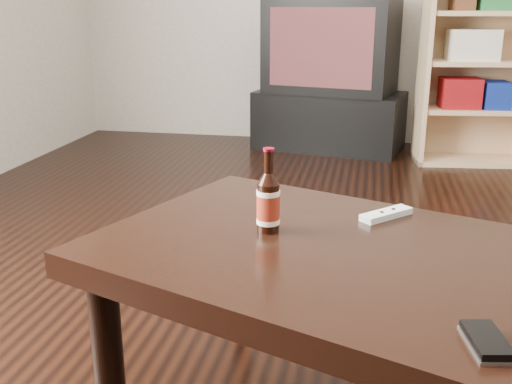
% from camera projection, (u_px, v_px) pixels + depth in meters
% --- Properties ---
extents(floor, '(5.00, 6.00, 0.01)m').
position_uv_depth(floor, '(459.00, 376.00, 1.69)').
color(floor, black).
rests_on(floor, ground).
extents(tv_stand, '(1.10, 0.71, 0.41)m').
position_uv_depth(tv_stand, '(329.00, 120.00, 4.28)').
color(tv_stand, black).
rests_on(tv_stand, floor).
extents(tv, '(0.94, 0.70, 0.64)m').
position_uv_depth(tv, '(332.00, 46.00, 4.12)').
color(tv, black).
rests_on(tv, tv_stand).
extents(bookshelf, '(0.73, 0.39, 1.29)m').
position_uv_depth(bookshelf, '(476.00, 58.00, 3.78)').
color(bookshelf, tan).
rests_on(bookshelf, floor).
extents(coffee_table, '(1.44, 1.14, 0.47)m').
position_uv_depth(coffee_table, '(371.00, 282.00, 1.33)').
color(coffee_table, black).
rests_on(coffee_table, floor).
extents(beer_bottle, '(0.07, 0.07, 0.21)m').
position_uv_depth(beer_bottle, '(268.00, 203.00, 1.43)').
color(beer_bottle, black).
rests_on(beer_bottle, coffee_table).
extents(phone, '(0.08, 0.12, 0.02)m').
position_uv_depth(phone, '(486.00, 342.00, 0.96)').
color(phone, '#A8A8AA').
rests_on(phone, coffee_table).
extents(remote, '(0.14, 0.14, 0.02)m').
position_uv_depth(remote, '(386.00, 214.00, 1.54)').
color(remote, silver).
rests_on(remote, coffee_table).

